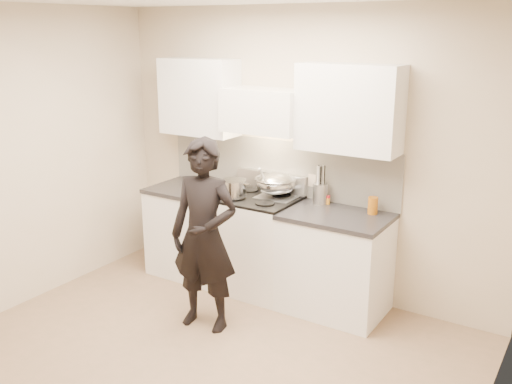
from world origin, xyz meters
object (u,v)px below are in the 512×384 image
person (204,236)px  counter_right (335,263)px  stove (257,243)px  utensil_crock (320,192)px  wok (276,184)px

person → counter_right: bearing=37.4°
stove → utensil_crock: (0.56, 0.20, 0.56)m
utensil_crock → person: size_ratio=0.22×
counter_right → wok: (-0.70, 0.13, 0.60)m
wok → person: bearing=-96.8°
stove → wok: 0.62m
stove → wok: (0.13, 0.13, 0.59)m
wok → utensil_crock: bearing=9.9°
wok → utensil_crock: 0.44m
stove → wok: size_ratio=1.98×
counter_right → wok: 0.93m
counter_right → wok: bearing=169.5°
counter_right → wok: size_ratio=1.90×
utensil_crock → stove: bearing=-160.0°
stove → counter_right: stove is taller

